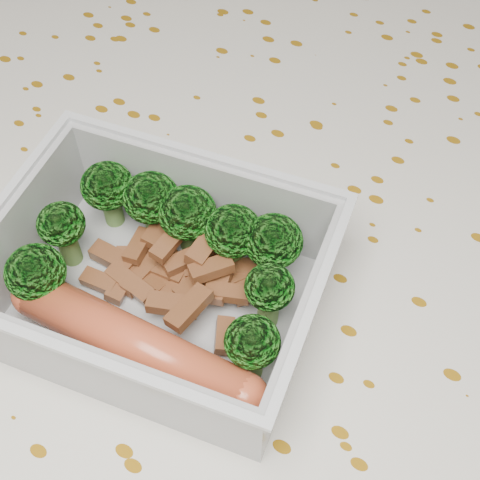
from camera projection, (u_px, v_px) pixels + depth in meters
The scene contains 6 objects.
dining_table at pixel (230, 334), 0.47m from camera, with size 1.40×0.90×0.75m.
tablecloth at pixel (229, 296), 0.42m from camera, with size 1.46×0.96×0.19m.
lunch_container at pixel (159, 286), 0.36m from camera, with size 0.19×0.16×0.06m.
broccoli_florets at pixel (172, 240), 0.36m from camera, with size 0.15×0.11×0.05m.
meat_pile at pixel (178, 274), 0.37m from camera, with size 0.10×0.07×0.03m.
sausage at pixel (134, 344), 0.34m from camera, with size 0.15×0.03×0.03m.
Camera 1 is at (0.12, -0.19, 1.08)m, focal length 50.00 mm.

